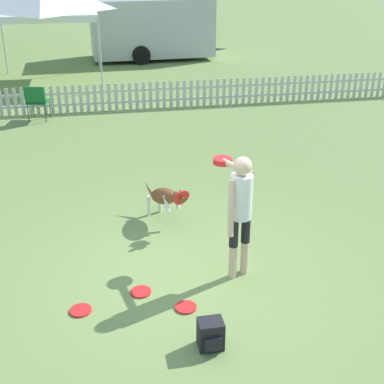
{
  "coord_description": "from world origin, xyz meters",
  "views": [
    {
      "loc": [
        -1.06,
        -5.96,
        4.03
      ],
      "look_at": [
        0.23,
        0.91,
        0.81
      ],
      "focal_mm": 50.0,
      "sensor_mm": 36.0,
      "label": 1
    }
  ],
  "objects_px": {
    "frisbee_near_handler": "(81,310)",
    "backpack_on_grass": "(210,334)",
    "leaping_dog": "(165,197)",
    "frisbee_midfield": "(186,307)",
    "handler_person": "(239,201)",
    "folding_chair_center": "(37,100)",
    "equipment_trailer": "(151,27)",
    "frisbee_near_dog": "(141,292)"
  },
  "relations": [
    {
      "from": "frisbee_near_handler",
      "to": "backpack_on_grass",
      "type": "xyz_separation_m",
      "value": [
        1.41,
        -0.91,
        0.16
      ]
    },
    {
      "from": "leaping_dog",
      "to": "frisbee_midfield",
      "type": "height_order",
      "value": "leaping_dog"
    },
    {
      "from": "handler_person",
      "to": "leaping_dog",
      "type": "height_order",
      "value": "handler_person"
    },
    {
      "from": "backpack_on_grass",
      "to": "folding_chair_center",
      "type": "xyz_separation_m",
      "value": [
        -2.45,
        9.02,
        0.38
      ]
    },
    {
      "from": "frisbee_near_handler",
      "to": "folding_chair_center",
      "type": "xyz_separation_m",
      "value": [
        -1.04,
        8.12,
        0.53
      ]
    },
    {
      "from": "leaping_dog",
      "to": "frisbee_near_handler",
      "type": "relative_size",
      "value": 4.38
    },
    {
      "from": "folding_chair_center",
      "to": "frisbee_near_handler",
      "type": "bearing_deg",
      "value": 109.32
    },
    {
      "from": "frisbee_midfield",
      "to": "folding_chair_center",
      "type": "relative_size",
      "value": 0.29
    },
    {
      "from": "frisbee_near_handler",
      "to": "equipment_trailer",
      "type": "xyz_separation_m",
      "value": [
        2.76,
        15.86,
        1.18
      ]
    },
    {
      "from": "leaping_dog",
      "to": "frisbee_midfield",
      "type": "bearing_deg",
      "value": 64.12
    },
    {
      "from": "leaping_dog",
      "to": "equipment_trailer",
      "type": "relative_size",
      "value": 0.21
    },
    {
      "from": "frisbee_near_dog",
      "to": "folding_chair_center",
      "type": "relative_size",
      "value": 0.29
    },
    {
      "from": "folding_chair_center",
      "to": "backpack_on_grass",
      "type": "bearing_deg",
      "value": 117.2
    },
    {
      "from": "frisbee_near_handler",
      "to": "frisbee_near_dog",
      "type": "bearing_deg",
      "value": 18.04
    },
    {
      "from": "leaping_dog",
      "to": "equipment_trailer",
      "type": "distance_m",
      "value": 13.85
    },
    {
      "from": "backpack_on_grass",
      "to": "folding_chair_center",
      "type": "bearing_deg",
      "value": 105.22
    },
    {
      "from": "frisbee_midfield",
      "to": "backpack_on_grass",
      "type": "xyz_separation_m",
      "value": [
        0.14,
        -0.73,
        0.16
      ]
    },
    {
      "from": "handler_person",
      "to": "frisbee_near_handler",
      "type": "height_order",
      "value": "handler_person"
    },
    {
      "from": "frisbee_midfield",
      "to": "handler_person",
      "type": "bearing_deg",
      "value": 38.59
    },
    {
      "from": "frisbee_near_handler",
      "to": "backpack_on_grass",
      "type": "bearing_deg",
      "value": -32.76
    },
    {
      "from": "frisbee_near_dog",
      "to": "frisbee_midfield",
      "type": "xyz_separation_m",
      "value": [
        0.51,
        -0.42,
        0.0
      ]
    },
    {
      "from": "backpack_on_grass",
      "to": "folding_chair_center",
      "type": "relative_size",
      "value": 0.37
    },
    {
      "from": "frisbee_midfield",
      "to": "folding_chair_center",
      "type": "xyz_separation_m",
      "value": [
        -2.31,
        8.29,
        0.53
      ]
    },
    {
      "from": "handler_person",
      "to": "frisbee_near_dog",
      "type": "xyz_separation_m",
      "value": [
        -1.32,
        -0.23,
        -1.06
      ]
    },
    {
      "from": "handler_person",
      "to": "equipment_trailer",
      "type": "height_order",
      "value": "equipment_trailer"
    },
    {
      "from": "leaping_dog",
      "to": "frisbee_near_dog",
      "type": "xyz_separation_m",
      "value": [
        -0.59,
        -1.85,
        -0.44
      ]
    },
    {
      "from": "frisbee_midfield",
      "to": "backpack_on_grass",
      "type": "relative_size",
      "value": 0.78
    },
    {
      "from": "frisbee_midfield",
      "to": "backpack_on_grass",
      "type": "bearing_deg",
      "value": -78.91
    },
    {
      "from": "frisbee_near_handler",
      "to": "folding_chair_center",
      "type": "distance_m",
      "value": 8.2
    },
    {
      "from": "equipment_trailer",
      "to": "frisbee_midfield",
      "type": "bearing_deg",
      "value": -97.26
    },
    {
      "from": "backpack_on_grass",
      "to": "handler_person",
      "type": "bearing_deg",
      "value": 64.12
    },
    {
      "from": "leaping_dog",
      "to": "backpack_on_grass",
      "type": "bearing_deg",
      "value": 67.34
    },
    {
      "from": "frisbee_near_handler",
      "to": "equipment_trailer",
      "type": "distance_m",
      "value": 16.14
    },
    {
      "from": "frisbee_near_handler",
      "to": "folding_chair_center",
      "type": "bearing_deg",
      "value": 97.34
    },
    {
      "from": "frisbee_near_dog",
      "to": "folding_chair_center",
      "type": "distance_m",
      "value": 8.09
    },
    {
      "from": "frisbee_near_handler",
      "to": "frisbee_midfield",
      "type": "distance_m",
      "value": 1.28
    },
    {
      "from": "equipment_trailer",
      "to": "leaping_dog",
      "type": "bearing_deg",
      "value": -97.8
    },
    {
      "from": "frisbee_near_dog",
      "to": "backpack_on_grass",
      "type": "height_order",
      "value": "backpack_on_grass"
    },
    {
      "from": "handler_person",
      "to": "backpack_on_grass",
      "type": "distance_m",
      "value": 1.78
    },
    {
      "from": "leaping_dog",
      "to": "equipment_trailer",
      "type": "bearing_deg",
      "value": -119.74
    },
    {
      "from": "backpack_on_grass",
      "to": "equipment_trailer",
      "type": "relative_size",
      "value": 0.06
    },
    {
      "from": "backpack_on_grass",
      "to": "frisbee_near_handler",
      "type": "bearing_deg",
      "value": 147.24
    }
  ]
}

